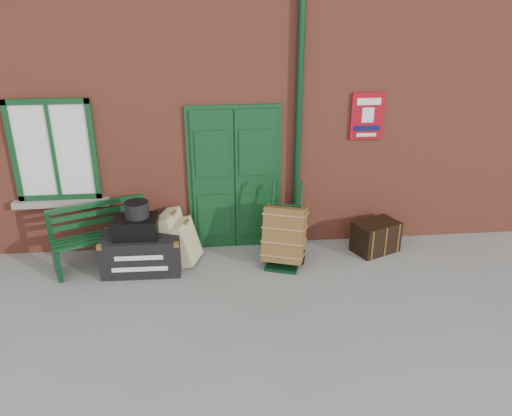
{
  "coord_description": "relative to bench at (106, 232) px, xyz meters",
  "views": [
    {
      "loc": [
        -0.67,
        -5.71,
        3.7
      ],
      "look_at": [
        -0.06,
        0.6,
        1.0
      ],
      "focal_mm": 35.0,
      "sensor_mm": 36.0,
      "label": 1
    }
  ],
  "objects": [
    {
      "name": "ground",
      "position": [
        2.24,
        -1.12,
        -0.48
      ],
      "size": [
        80.0,
        80.0,
        0.0
      ],
      "primitive_type": "plane",
      "color": "gray",
      "rests_on": "ground"
    },
    {
      "name": "station_building",
      "position": [
        2.24,
        2.38,
        1.68
      ],
      "size": [
        10.3,
        4.3,
        4.36
      ],
      "color": "#9E4833",
      "rests_on": "ground"
    },
    {
      "name": "bench",
      "position": [
        0.0,
        0.0,
        0.0
      ],
      "size": [
        1.61,
        1.06,
        0.96
      ],
      "rotation": [
        0.0,
        0.0,
        0.41
      ],
      "color": "#103C1C",
      "rests_on": "ground"
    },
    {
      "name": "houdini_trunk",
      "position": [
        0.54,
        -0.31,
        -0.21
      ],
      "size": [
        1.12,
        0.63,
        0.55
      ],
      "primitive_type": "cube",
      "rotation": [
        0.0,
        0.0,
        -0.02
      ],
      "color": "black",
      "rests_on": "ground"
    },
    {
      "name": "strongbox",
      "position": [
        0.49,
        -0.31,
        0.21
      ],
      "size": [
        0.62,
        0.46,
        0.28
      ],
      "primitive_type": "cube",
      "rotation": [
        0.0,
        0.0,
        -0.02
      ],
      "color": "black",
      "rests_on": "houdini_trunk"
    },
    {
      "name": "hatbox",
      "position": [
        0.52,
        -0.28,
        0.46
      ],
      "size": [
        0.34,
        0.34,
        0.22
      ],
      "primitive_type": "cylinder",
      "rotation": [
        0.0,
        0.0,
        -0.02
      ],
      "color": "black",
      "rests_on": "strongbox"
    },
    {
      "name": "suitcase_back",
      "position": [
        0.99,
        -0.03,
        -0.1
      ],
      "size": [
        0.53,
        0.62,
        0.77
      ],
      "primitive_type": "cube",
      "rotation": [
        0.0,
        -0.24,
        -0.33
      ],
      "color": "#C6B582",
      "rests_on": "ground"
    },
    {
      "name": "suitcase_front",
      "position": [
        1.17,
        -0.13,
        -0.15
      ],
      "size": [
        0.49,
        0.57,
        0.66
      ],
      "primitive_type": "cube",
      "rotation": [
        0.0,
        -0.28,
        -0.33
      ],
      "color": "#C6B582",
      "rests_on": "ground"
    },
    {
      "name": "porter_trolley",
      "position": [
        2.62,
        -0.32,
        -0.01
      ],
      "size": [
        0.76,
        0.79,
        1.21
      ],
      "rotation": [
        0.0,
        0.0,
        -0.33
      ],
      "color": "black",
      "rests_on": "ground"
    },
    {
      "name": "dark_trunk",
      "position": [
        4.1,
        -0.07,
        -0.24
      ],
      "size": [
        0.79,
        0.67,
        0.49
      ],
      "primitive_type": "cube",
      "rotation": [
        0.0,
        0.0,
        0.41
      ],
      "color": "black",
      "rests_on": "ground"
    }
  ]
}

